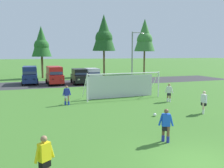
# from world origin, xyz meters

# --- Properties ---
(ground_plane) EXTENTS (400.00, 400.00, 0.00)m
(ground_plane) POSITION_xyz_m (0.00, 15.00, 0.00)
(ground_plane) COLOR #3D7028
(parking_lot_strip) EXTENTS (52.00, 8.40, 0.01)m
(parking_lot_strip) POSITION_xyz_m (0.00, 27.31, 0.00)
(parking_lot_strip) COLOR #333335
(parking_lot_strip) RESTS_ON ground
(soccer_ball) EXTENTS (0.22, 0.22, 0.22)m
(soccer_ball) POSITION_xyz_m (1.95, 6.83, 0.11)
(soccer_ball) COLOR white
(soccer_ball) RESTS_ON ground
(soccer_goal) EXTENTS (7.47, 2.15, 2.57)m
(soccer_goal) POSITION_xyz_m (2.38, 13.99, 1.29)
(soccer_goal) COLOR white
(soccer_goal) RESTS_ON ground
(referee) EXTENTS (0.70, 0.41, 1.64)m
(referee) POSITION_xyz_m (-5.71, 0.63, 0.82)
(referee) COLOR #936B4C
(referee) RESTS_ON ground
(player_striker_near) EXTENTS (0.35, 0.73, 1.64)m
(player_striker_near) POSITION_xyz_m (5.62, 6.33, 0.82)
(player_striker_near) COLOR beige
(player_striker_near) RESTS_ON ground
(player_midfield_center) EXTENTS (0.63, 0.52, 1.64)m
(player_midfield_center) POSITION_xyz_m (5.66, 10.80, 0.82)
(player_midfield_center) COLOR #936B4C
(player_midfield_center) RESTS_ON ground
(player_defender_far) EXTENTS (0.75, 0.33, 1.64)m
(player_defender_far) POSITION_xyz_m (-3.17, 12.53, 0.82)
(player_defender_far) COLOR #936B4C
(player_defender_far) RESTS_ON ground
(player_winger_left) EXTENTS (0.69, 0.40, 1.64)m
(player_winger_left) POSITION_xyz_m (0.05, 2.50, 0.82)
(player_winger_left) COLOR brown
(player_winger_left) RESTS_ON ground
(parked_car_slot_far_left) EXTENTS (2.30, 4.85, 2.52)m
(parked_car_slot_far_left) POSITION_xyz_m (-5.94, 28.41, 1.34)
(parked_car_slot_far_left) COLOR navy
(parked_car_slot_far_left) RESTS_ON ground
(parked_car_slot_left) EXTENTS (2.30, 4.85, 2.52)m
(parked_car_slot_left) POSITION_xyz_m (-2.70, 26.77, 1.34)
(parked_car_slot_left) COLOR red
(parked_car_slot_left) RESTS_ON ground
(parked_car_slot_center_left) EXTENTS (2.23, 4.65, 2.16)m
(parked_car_slot_center_left) POSITION_xyz_m (0.73, 26.17, 1.11)
(parked_car_slot_center_left) COLOR black
(parked_car_slot_center_left) RESTS_ON ground
(parked_car_slot_center) EXTENTS (2.20, 4.63, 2.16)m
(parked_car_slot_center) POSITION_xyz_m (2.76, 26.66, 1.11)
(parked_car_slot_center) COLOR #B2B2BC
(parked_car_slot_center) RESTS_ON ground
(tree_mid_left) EXTENTS (3.44, 3.44, 9.16)m
(tree_mid_left) POSITION_xyz_m (-3.80, 36.51, 6.29)
(tree_mid_left) COLOR brown
(tree_mid_left) RESTS_ON ground
(tree_center_back) EXTENTS (4.40, 4.40, 11.74)m
(tree_center_back) POSITION_xyz_m (7.71, 36.40, 8.08)
(tree_center_back) COLOR brown
(tree_center_back) RESTS_ON ground
(tree_mid_right) EXTENTS (4.40, 4.40, 11.72)m
(tree_mid_right) POSITION_xyz_m (17.44, 38.40, 8.06)
(tree_mid_right) COLOR brown
(tree_mid_right) RESTS_ON ground
(street_lamp) EXTENTS (2.00, 0.32, 7.34)m
(street_lamp) POSITION_xyz_m (7.86, 23.25, 3.81)
(street_lamp) COLOR slate
(street_lamp) RESTS_ON ground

